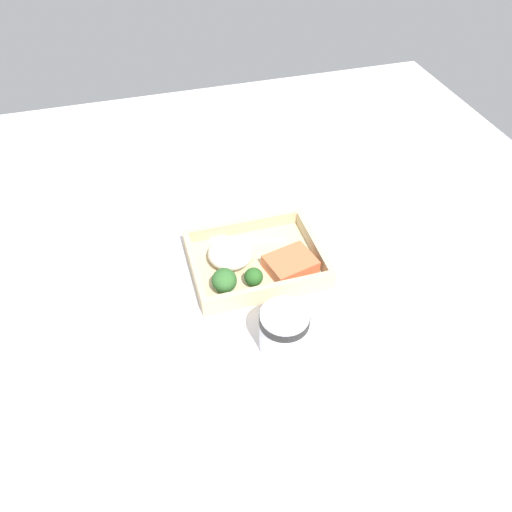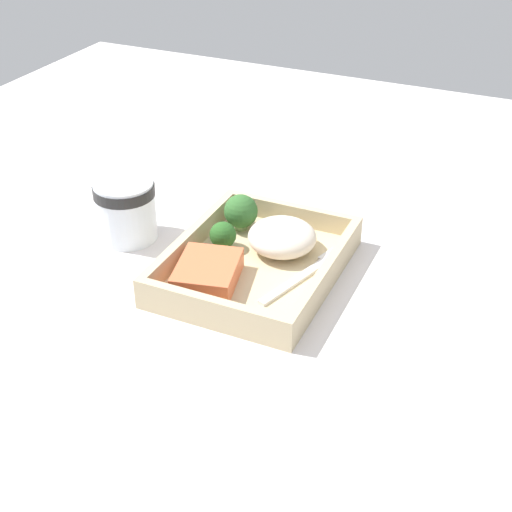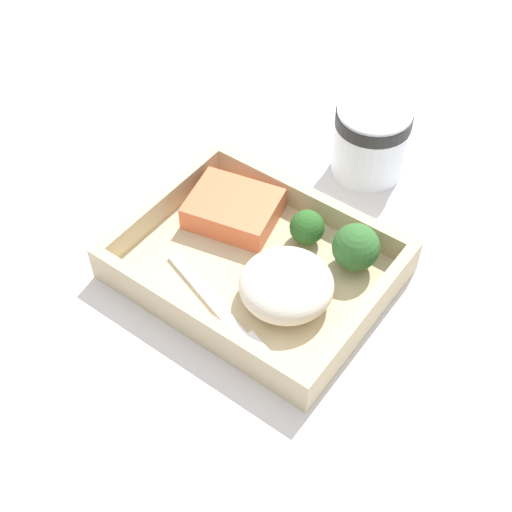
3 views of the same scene
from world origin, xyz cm
name	(u,v)px [view 1 (image 1 of 3)]	position (x,y,z in cm)	size (l,w,h in cm)	color
ground_plane	(256,269)	(0.00, 0.00, -1.00)	(160.00, 160.00, 2.00)	silver
takeout_tray	(256,263)	(0.00, 0.00, 0.60)	(25.92, 20.40, 1.20)	#C6B38A
tray_rim	(256,256)	(0.00, 0.00, 2.66)	(25.92, 20.40, 2.92)	#C6B38A
salmon_fillet	(290,264)	(-5.89, 3.96, 2.58)	(9.10, 7.33, 2.77)	#E06A40
mashed_potatoes	(231,253)	(4.78, -1.63, 3.32)	(9.08, 9.16, 4.23)	silver
broccoli_floret_1	(224,281)	(7.85, 5.86, 3.88)	(4.74, 4.74, 5.14)	#7A9B5C
broccoli_floret_2	(254,277)	(2.16, 5.83, 3.18)	(3.60, 3.60, 3.84)	#82A35A
fork	(242,240)	(1.01, -6.81, 1.42)	(15.55, 6.38, 0.44)	silver
paper_cup	(284,329)	(1.02, 20.22, 4.80)	(8.45, 8.45, 8.59)	silver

